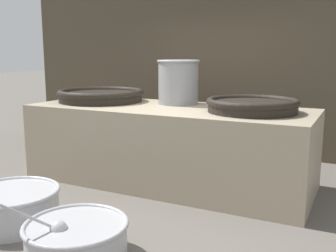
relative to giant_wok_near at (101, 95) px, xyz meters
name	(u,v)px	position (x,y,z in m)	size (l,w,h in m)	color
ground_plane	(168,181)	(1.18, -0.11, -1.14)	(60.00, 60.00, 0.00)	#666059
back_wall	(221,29)	(1.18, 1.99, 1.04)	(8.15, 0.24, 4.35)	#4C4233
hearth_platform	(168,145)	(1.18, -0.11, -0.62)	(3.82, 1.45, 1.04)	tan
giant_wok_near	(101,95)	(0.00, 0.00, 0.00)	(1.28, 1.28, 0.18)	black
giant_wok_far	(252,105)	(2.32, -0.09, -0.01)	(1.12, 1.12, 0.17)	black
stock_pot	(178,81)	(1.16, 0.25, 0.23)	(0.60, 0.60, 0.62)	gray
cook	(180,111)	(0.82, 1.06, -0.32)	(0.39, 0.58, 1.51)	#8C6647
prep_bowl_vegetables	(76,239)	(1.43, -2.35, -0.95)	(0.90, 1.06, 0.71)	#B7B7BC
prep_bowl_meat	(13,205)	(0.38, -2.08, -0.93)	(0.97, 0.97, 0.37)	#B7B7BC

